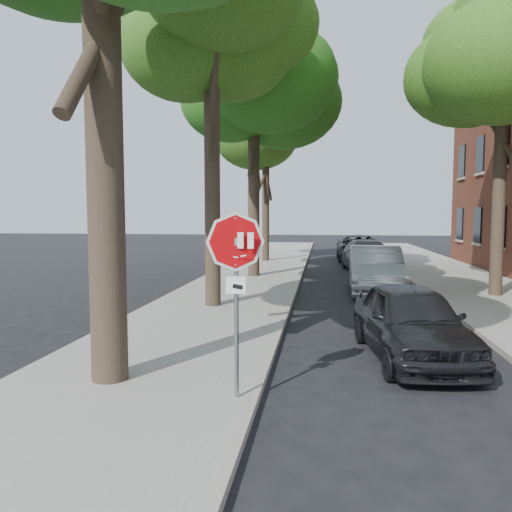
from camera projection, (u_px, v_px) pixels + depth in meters
The scene contains 14 objects.
ground at pixel (286, 408), 6.97m from camera, with size 120.00×120.00×0.00m, color black.
sidewalk_left at pixel (244, 283), 19.14m from camera, with size 4.00×55.00×0.12m, color gray.
sidewalk_right at pixel (476, 288), 18.02m from camera, with size 4.00×55.00×0.12m, color gray.
curb_left at pixel (297, 284), 18.87m from camera, with size 0.12×55.00×0.13m, color #9E9384.
curb_right at pixel (418, 286), 18.29m from camera, with size 0.12×55.00×0.13m, color #9E9384.
stop_sign at pixel (236, 269), 6.87m from camera, with size 0.76×0.34×2.61m.
tree_mid_a at pixel (211, 36), 13.71m from camera, with size 5.59×5.19×9.84m.
tree_mid_b at pixel (254, 86), 20.57m from camera, with size 5.88×5.46×10.36m.
tree_far at pixel (266, 133), 27.58m from camera, with size 5.29×4.91×9.33m.
tree_right at pixel (502, 69), 15.56m from camera, with size 5.29×4.91×9.33m.
car_a at pixel (411, 322), 9.32m from camera, with size 1.65×4.09×1.39m, color black.
car_b at pixel (376, 270), 17.18m from camera, with size 1.69×4.85×1.60m, color #B2B5BB.
car_c at pixel (368, 256), 23.58m from camera, with size 2.08×5.11×1.48m, color #414145.
car_d at pixel (359, 248), 29.06m from camera, with size 2.48×5.38×1.50m, color black.
Camera 1 is at (0.49, -6.76, 2.69)m, focal length 35.00 mm.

